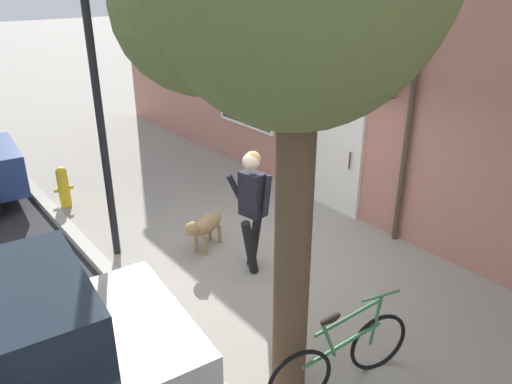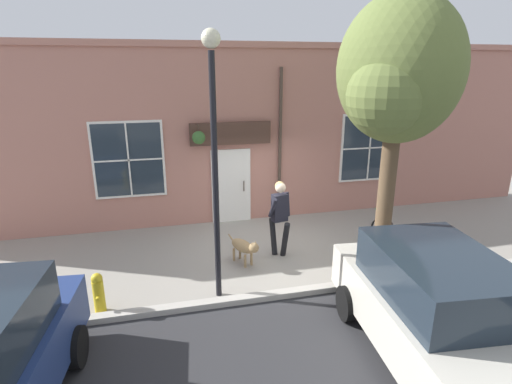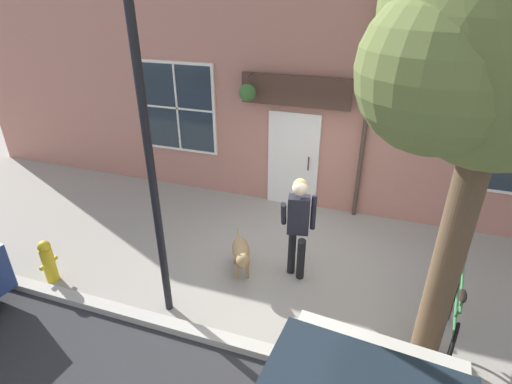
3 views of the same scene
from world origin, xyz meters
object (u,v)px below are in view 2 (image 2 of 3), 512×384
object	(u,v)px
dog_on_leash	(244,247)
street_tree_by_curb	(397,76)
pedestrian_walking	(280,211)
leaning_bicycle	(384,242)
fire_hydrant	(98,292)
parked_car_mid_block	(440,314)
street_lamp	(214,133)

from	to	relation	value
dog_on_leash	street_tree_by_curb	distance (m)	4.72
dog_on_leash	street_tree_by_curb	world-z (taller)	street_tree_by_curb
pedestrian_walking	street_tree_by_curb	distance (m)	3.74
dog_on_leash	leaning_bicycle	size ratio (longest dim) A/B	0.59
pedestrian_walking	leaning_bicycle	xyz separation A→B (m)	(0.65, 2.35, -0.73)
fire_hydrant	dog_on_leash	bearing A→B (deg)	112.04
pedestrian_walking	parked_car_mid_block	distance (m)	4.21
parked_car_mid_block	fire_hydrant	xyz separation A→B (m)	(-2.60, -5.00, -0.48)
leaning_bicycle	fire_hydrant	distance (m)	6.21
leaning_bicycle	street_lamp	distance (m)	4.92
pedestrian_walking	parked_car_mid_block	size ratio (longest dim) A/B	0.41
fire_hydrant	street_lamp	bearing A→B (deg)	91.23
leaning_bicycle	street_tree_by_curb	bearing A→B (deg)	-40.59
dog_on_leash	leaning_bicycle	world-z (taller)	leaning_bicycle
street_tree_by_curb	parked_car_mid_block	bearing A→B (deg)	-14.52
parked_car_mid_block	fire_hydrant	world-z (taller)	parked_car_mid_block
parked_car_mid_block	fire_hydrant	distance (m)	5.65
parked_car_mid_block	street_tree_by_curb	bearing A→B (deg)	165.48
pedestrian_walking	parked_car_mid_block	world-z (taller)	pedestrian_walking
street_tree_by_curb	parked_car_mid_block	distance (m)	4.39
leaning_bicycle	parked_car_mid_block	bearing A→B (deg)	-19.09
pedestrian_walking	street_lamp	size ratio (longest dim) A/B	0.37
street_lamp	pedestrian_walking	bearing A→B (deg)	130.12
street_tree_by_curb	leaning_bicycle	size ratio (longest dim) A/B	3.27
pedestrian_walking	leaning_bicycle	distance (m)	2.54
pedestrian_walking	leaning_bicycle	size ratio (longest dim) A/B	1.05
parked_car_mid_block	leaning_bicycle	bearing A→B (deg)	160.91
leaning_bicycle	parked_car_mid_block	world-z (taller)	parked_car_mid_block
street_tree_by_curb	parked_car_mid_block	xyz separation A→B (m)	(2.89, -0.75, -3.22)
leaning_bicycle	street_lamp	size ratio (longest dim) A/B	0.36
pedestrian_walking	dog_on_leash	world-z (taller)	pedestrian_walking
dog_on_leash	parked_car_mid_block	xyz separation A→B (m)	(3.79, 2.07, 0.46)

